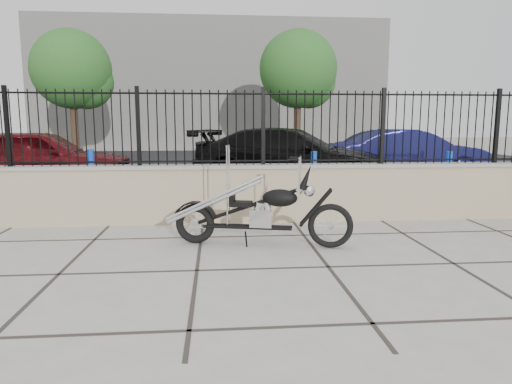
{
  "coord_description": "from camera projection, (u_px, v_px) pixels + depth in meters",
  "views": [
    {
      "loc": [
        0.24,
        -4.95,
        1.64
      ],
      "look_at": [
        0.78,
        1.3,
        0.69
      ],
      "focal_mm": 32.0,
      "sensor_mm": 36.0,
      "label": 1
    }
  ],
  "objects": [
    {
      "name": "tree_left",
      "position": [
        71.0,
        66.0,
        20.44
      ],
      "size": [
        3.53,
        3.53,
        5.96
      ],
      "rotation": [
        0.0,
        0.0,
        -0.06
      ],
      "color": "#382619",
      "rests_on": "ground_plane"
    },
    {
      "name": "chopper_motorcycle",
      "position": [
        258.0,
        195.0,
        6.05
      ],
      "size": [
        2.32,
        0.91,
        1.37
      ],
      "primitive_type": null,
      "rotation": [
        0.0,
        0.0,
        -0.23
      ],
      "color": "black",
      "rests_on": "ground_plane"
    },
    {
      "name": "car_black",
      "position": [
        291.0,
        157.0,
        12.06
      ],
      "size": [
        5.6,
        3.81,
        1.51
      ],
      "primitive_type": "imported",
      "rotation": [
        0.0,
        0.0,
        1.21
      ],
      "color": "black",
      "rests_on": "parking_lot"
    },
    {
      "name": "retaining_wall",
      "position": [
        203.0,
        194.0,
        7.49
      ],
      "size": [
        14.0,
        0.36,
        0.96
      ],
      "primitive_type": "cube",
      "color": "gray",
      "rests_on": "ground_plane"
    },
    {
      "name": "iron_fence",
      "position": [
        201.0,
        128.0,
        7.33
      ],
      "size": [
        14.0,
        0.08,
        1.2
      ],
      "primitive_type": "cube",
      "color": "black",
      "rests_on": "retaining_wall"
    },
    {
      "name": "bollard_b",
      "position": [
        314.0,
        177.0,
        9.45
      ],
      "size": [
        0.17,
        0.17,
        1.06
      ],
      "primitive_type": "cylinder",
      "rotation": [
        0.0,
        0.0,
        -0.41
      ],
      "color": "blue",
      "rests_on": "ground_plane"
    },
    {
      "name": "bollard_a",
      "position": [
        92.0,
        178.0,
        9.07
      ],
      "size": [
        0.18,
        0.18,
        1.12
      ],
      "primitive_type": "cylinder",
      "rotation": [
        0.0,
        0.0,
        -0.42
      ],
      "color": "blue",
      "rests_on": "ground_plane"
    },
    {
      "name": "ground_plane",
      "position": [
        197.0,
        271.0,
        5.1
      ],
      "size": [
        90.0,
        90.0,
        0.0
      ],
      "primitive_type": "plane",
      "color": "#99968E",
      "rests_on": "ground"
    },
    {
      "name": "background_building",
      "position": [
        212.0,
        87.0,
        30.6
      ],
      "size": [
        22.0,
        6.0,
        8.0
      ],
      "primitive_type": "cube",
      "color": "beige",
      "rests_on": "ground_plane"
    },
    {
      "name": "bollard_c",
      "position": [
        448.0,
        176.0,
        9.54
      ],
      "size": [
        0.15,
        0.15,
        1.05
      ],
      "primitive_type": "cylinder",
      "rotation": [
        0.0,
        0.0,
        -0.23
      ],
      "color": "#0D38C3",
      "rests_on": "ground_plane"
    },
    {
      "name": "car_red",
      "position": [
        40.0,
        159.0,
        11.2
      ],
      "size": [
        4.52,
        1.99,
        1.51
      ],
      "primitive_type": "imported",
      "rotation": [
        0.0,
        0.0,
        1.62
      ],
      "color": "#500B10",
      "rests_on": "parking_lot"
    },
    {
      "name": "car_blue",
      "position": [
        408.0,
        155.0,
        13.15
      ],
      "size": [
        4.49,
        1.78,
        1.45
      ],
      "primitive_type": "imported",
      "rotation": [
        0.0,
        0.0,
        1.63
      ],
      "color": "#10113B",
      "rests_on": "parking_lot"
    },
    {
      "name": "parking_lot",
      "position": [
        211.0,
        166.0,
        17.41
      ],
      "size": [
        30.0,
        30.0,
        0.0
      ],
      "primitive_type": "plane",
      "color": "black",
      "rests_on": "ground"
    },
    {
      "name": "tree_right",
      "position": [
        298.0,
        66.0,
        21.2
      ],
      "size": [
        3.61,
        3.61,
        6.1
      ],
      "rotation": [
        0.0,
        0.0,
        0.03
      ],
      "color": "#382619",
      "rests_on": "ground_plane"
    }
  ]
}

